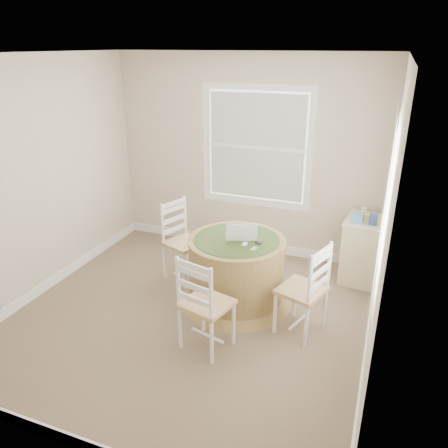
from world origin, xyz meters
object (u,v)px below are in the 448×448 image
at_px(chair_right, 302,290).
at_px(chair_near, 207,303).
at_px(round_table, 236,268).
at_px(laptop, 241,236).
at_px(corner_chest, 362,250).
at_px(chair_left, 185,242).

bearing_deg(chair_right, chair_near, -35.71).
height_order(round_table, laptop, laptop).
bearing_deg(corner_chest, chair_right, -103.63).
bearing_deg(chair_right, laptop, -96.71).
bearing_deg(corner_chest, laptop, -135.66).
xyz_separation_m(round_table, chair_near, (0.02, -0.86, 0.06)).
distance_m(chair_left, laptop, 0.87).
bearing_deg(round_table, corner_chest, 49.42).
distance_m(chair_near, chair_right, 0.94).
xyz_separation_m(round_table, corner_chest, (1.24, 1.00, -0.02)).
bearing_deg(round_table, chair_right, -11.21).
height_order(round_table, chair_left, chair_left).
xyz_separation_m(round_table, laptop, (0.04, 0.04, 0.37)).
relative_size(round_table, chair_left, 1.30).
bearing_deg(chair_right, round_table, -93.28).
bearing_deg(chair_near, chair_right, -129.83).
height_order(laptop, corner_chest, laptop).
relative_size(chair_near, chair_right, 1.00).
relative_size(chair_right, laptop, 2.31).
bearing_deg(laptop, chair_left, -37.78).
relative_size(chair_near, laptop, 2.31).
height_order(round_table, chair_right, chair_right).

